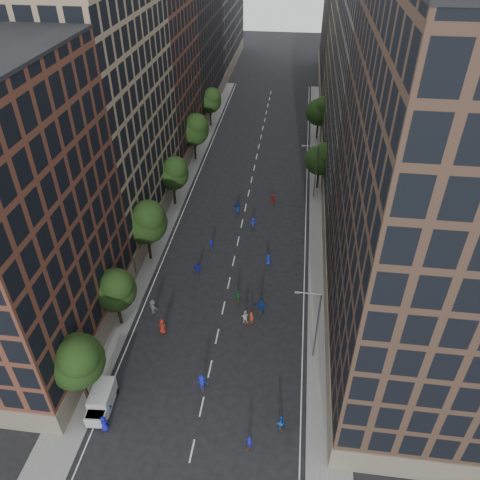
{
  "coord_description": "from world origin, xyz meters",
  "views": [
    {
      "loc": [
        7.04,
        -21.49,
        39.59
      ],
      "look_at": [
        0.58,
        29.11,
        2.0
      ],
      "focal_mm": 35.0,
      "sensor_mm": 36.0,
      "label": 1
    }
  ],
  "objects_px": {
    "cargo_van": "(101,401)",
    "skater_2": "(280,422)",
    "streetlamp_near": "(315,322)",
    "streetlamp_far": "(315,169)",
    "skater_0": "(104,424)",
    "skater_1": "(249,442)"
  },
  "relations": [
    {
      "from": "streetlamp_near",
      "to": "skater_1",
      "type": "bearing_deg",
      "value": -116.08
    },
    {
      "from": "skater_2",
      "to": "skater_0",
      "type": "bearing_deg",
      "value": -14.34
    },
    {
      "from": "cargo_van",
      "to": "skater_1",
      "type": "xyz_separation_m",
      "value": [
        14.29,
        -2.1,
        -0.45
      ]
    },
    {
      "from": "streetlamp_near",
      "to": "cargo_van",
      "type": "distance_m",
      "value": 21.95
    },
    {
      "from": "streetlamp_far",
      "to": "skater_1",
      "type": "relative_size",
      "value": 5.94
    },
    {
      "from": "streetlamp_far",
      "to": "streetlamp_near",
      "type": "bearing_deg",
      "value": -90.0
    },
    {
      "from": "streetlamp_near",
      "to": "skater_1",
      "type": "xyz_separation_m",
      "value": [
        -5.38,
        -11.0,
        -4.41
      ]
    },
    {
      "from": "skater_0",
      "to": "streetlamp_far",
      "type": "bearing_deg",
      "value": -129.44
    },
    {
      "from": "streetlamp_far",
      "to": "skater_0",
      "type": "xyz_separation_m",
      "value": [
        -18.66,
        -44.0,
        -4.24
      ]
    },
    {
      "from": "cargo_van",
      "to": "skater_2",
      "type": "bearing_deg",
      "value": -3.06
    },
    {
      "from": "streetlamp_far",
      "to": "skater_2",
      "type": "height_order",
      "value": "streetlamp_far"
    },
    {
      "from": "streetlamp_near",
      "to": "skater_0",
      "type": "xyz_separation_m",
      "value": [
        -18.66,
        -11.0,
        -4.24
      ]
    },
    {
      "from": "streetlamp_near",
      "to": "streetlamp_far",
      "type": "relative_size",
      "value": 1.0
    },
    {
      "from": "skater_0",
      "to": "streetlamp_near",
      "type": "bearing_deg",
      "value": -165.94
    },
    {
      "from": "skater_0",
      "to": "skater_2",
      "type": "distance_m",
      "value": 16.04
    },
    {
      "from": "streetlamp_far",
      "to": "skater_1",
      "type": "distance_m",
      "value": 44.55
    },
    {
      "from": "skater_0",
      "to": "skater_1",
      "type": "height_order",
      "value": "skater_0"
    },
    {
      "from": "streetlamp_near",
      "to": "skater_1",
      "type": "distance_m",
      "value": 13.02
    },
    {
      "from": "streetlamp_far",
      "to": "cargo_van",
      "type": "bearing_deg",
      "value": -115.15
    },
    {
      "from": "skater_1",
      "to": "streetlamp_near",
      "type": "bearing_deg",
      "value": -97.68
    },
    {
      "from": "cargo_van",
      "to": "skater_1",
      "type": "bearing_deg",
      "value": -11.82
    },
    {
      "from": "skater_2",
      "to": "streetlamp_near",
      "type": "bearing_deg",
      "value": -129.77
    }
  ]
}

